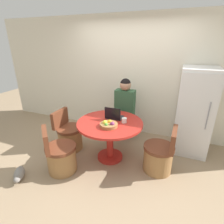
{
  "coord_description": "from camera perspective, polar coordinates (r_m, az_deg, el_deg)",
  "views": [
    {
      "loc": [
        1.04,
        -2.32,
        2.05
      ],
      "look_at": [
        0.0,
        0.33,
        0.89
      ],
      "focal_mm": 28.0,
      "sensor_mm": 36.0,
      "label": 1
    }
  ],
  "objects": [
    {
      "name": "chair_near_left_corner",
      "position": [
        3.11,
        -16.47,
        -13.79
      ],
      "size": [
        0.58,
        0.58,
        0.8
      ],
      "rotation": [
        0.0,
        0.0,
        2.35
      ],
      "color": "#9E7042",
      "rests_on": "ground_plane"
    },
    {
      "name": "refrigerator",
      "position": [
        3.64,
        25.19,
        0.11
      ],
      "size": [
        0.62,
        0.72,
        1.64
      ],
      "color": "white",
      "rests_on": "ground_plane"
    },
    {
      "name": "chair_left_side",
      "position": [
        3.66,
        -13.76,
        -7.62
      ],
      "size": [
        0.5,
        0.5,
        0.8
      ],
      "rotation": [
        0.0,
        0.0,
        1.56
      ],
      "color": "#9E7042",
      "rests_on": "ground_plane"
    },
    {
      "name": "person_seated",
      "position": [
        3.72,
        4.39,
        1.88
      ],
      "size": [
        0.4,
        0.37,
        1.37
      ],
      "rotation": [
        0.0,
        0.0,
        3.14
      ],
      "color": "#2D2D38",
      "rests_on": "ground_plane"
    },
    {
      "name": "chair_right_side",
      "position": [
        3.1,
        15.15,
        -13.81
      ],
      "size": [
        0.5,
        0.5,
        0.8
      ],
      "rotation": [
        0.0,
        0.0,
        -1.59
      ],
      "color": "#9E7042",
      "rests_on": "ground_plane"
    },
    {
      "name": "laptop",
      "position": [
        3.17,
        0.65,
        -1.3
      ],
      "size": [
        0.3,
        0.23,
        0.23
      ],
      "rotation": [
        0.0,
        0.0,
        3.14
      ],
      "color": "#232328",
      "rests_on": "dining_table"
    },
    {
      "name": "cat",
      "position": [
        3.31,
        -28.06,
        -17.42
      ],
      "size": [
        0.31,
        0.36,
        0.16
      ],
      "rotation": [
        0.0,
        0.0,
        5.37
      ],
      "color": "gray",
      "rests_on": "ground_plane"
    },
    {
      "name": "coffee_cup",
      "position": [
        3.02,
        4.02,
        -2.72
      ],
      "size": [
        0.09,
        0.09,
        0.08
      ],
      "color": "white",
      "rests_on": "dining_table"
    },
    {
      "name": "wall_back",
      "position": [
        4.02,
        6.15,
        11.19
      ],
      "size": [
        7.0,
        0.06,
        2.6
      ],
      "color": "silver",
      "rests_on": "ground_plane"
    },
    {
      "name": "fruit_bowl",
      "position": [
        2.88,
        -1.11,
        -4.1
      ],
      "size": [
        0.29,
        0.29,
        0.1
      ],
      "color": "olive",
      "rests_on": "dining_table"
    },
    {
      "name": "dining_table",
      "position": [
        3.12,
        -0.67,
        -6.1
      ],
      "size": [
        1.15,
        1.15,
        0.74
      ],
      "color": "#B2261E",
      "rests_on": "ground_plane"
    },
    {
      "name": "ground_plane",
      "position": [
        3.26,
        -2.25,
        -16.84
      ],
      "size": [
        12.0,
        12.0,
        0.0
      ],
      "primitive_type": "plane",
      "color": "#9E8466"
    }
  ]
}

